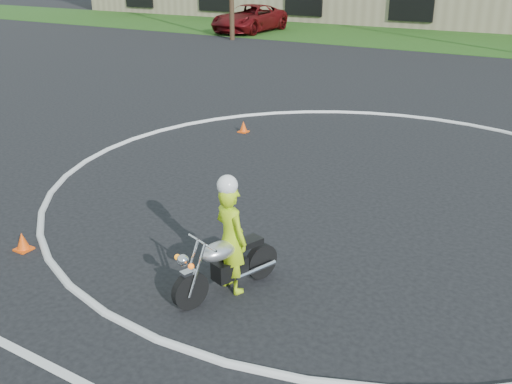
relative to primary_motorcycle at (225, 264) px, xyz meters
The scene contains 5 objects.
ground 1.74m from the primary_motorcycle, 93.02° to the left, with size 120.00×120.00×0.00m, color black.
course_markings 6.40m from the primary_motorcycle, 70.98° to the left, with size 19.05×19.05×0.12m.
primary_motorcycle is the anchor object (origin of this frame).
rider_primary_grp 0.39m from the primary_motorcycle, 86.98° to the left, with size 0.64×0.52×1.69m.
pickup_grp 31.09m from the primary_motorcycle, 121.60° to the left, with size 3.01×6.15×1.68m.
Camera 1 is at (3.96, -7.19, 4.21)m, focal length 40.00 mm.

